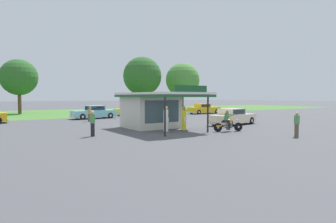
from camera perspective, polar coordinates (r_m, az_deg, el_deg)
name	(u,v)px	position (r m, az deg, el deg)	size (l,w,h in m)	color
ground_plane	(170,133)	(19.82, 0.49, -4.45)	(300.00, 300.00, 0.00)	#4C4C51
grass_verge_strip	(63,113)	(47.58, -20.49, -0.26)	(120.00, 24.00, 0.01)	#477A33
service_station_kiosk	(153,108)	(23.16, -3.04, 0.80)	(4.62, 7.47, 3.34)	beige
gas_pump_nearside	(166,121)	(20.14, -0.44, -1.83)	(0.44, 0.44, 1.92)	slate
gas_pump_offside	(184,120)	(21.09, 3.26, -1.70)	(0.44, 0.44, 1.86)	slate
motorcycle_with_rider	(228,123)	(21.34, 11.96, -2.22)	(2.19, 0.97, 1.58)	black
featured_classic_sedan	(233,117)	(26.48, 12.97, -1.14)	(5.54, 2.60, 1.50)	beige
parked_car_back_row_far_right	(94,113)	(34.31, -14.72, -0.23)	(5.27, 2.22, 1.52)	#7AC6D1
parked_car_back_row_right	(204,109)	(42.95, 7.24, 0.48)	(5.27, 2.14, 1.49)	gold
parked_car_second_row_spare	(134,110)	(39.52, -6.79, 0.25)	(5.65, 2.28, 1.45)	gold
bystander_admiring_sedan	(93,123)	(18.94, -14.98, -2.19)	(0.34, 0.34, 1.69)	black
bystander_strolling_foreground	(139,112)	(29.73, -5.78, -0.17)	(0.34, 0.34, 1.74)	#2D3351
bystander_leaning_by_kiosk	(297,124)	(19.99, 24.55, -2.25)	(0.34, 0.34, 1.60)	brown
bystander_standing_back_lot	(89,114)	(30.21, -15.61, -0.48)	(0.34, 0.34, 1.51)	brown
tree_oak_right	(183,81)	(56.26, 3.02, 6.26)	(6.70, 6.70, 9.21)	brown
tree_oak_centre	(142,77)	(51.73, -5.28, 7.03)	(6.95, 6.95, 9.76)	brown
tree_oak_distant_spare	(19,77)	(47.87, -27.88, 6.11)	(5.37, 5.37, 8.14)	brown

